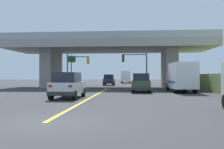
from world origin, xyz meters
TOP-DOWN VIEW (x-y plane):
  - ground at (0.00, 27.01)m, footprint 160.00×160.00m
  - overpass_bridge at (0.00, 27.01)m, footprint 29.59×9.71m
  - lane_divider_stripe at (0.00, 12.15)m, footprint 0.20×24.30m
  - suv_lead at (-1.69, 9.67)m, footprint 1.97×4.41m
  - suv_crossing at (4.34, 17.13)m, footprint 2.14×4.68m
  - box_truck at (8.63, 17.63)m, footprint 2.33×6.58m
  - sedan_oncoming at (-0.81, 35.75)m, footprint 1.96×4.30m
  - traffic_signal_nearside at (4.14, 22.35)m, footprint 3.28×0.36m
  - traffic_signal_farside at (-4.21, 22.70)m, footprint 3.06×0.36m
  - highway_sign at (-5.34, 25.10)m, footprint 1.29×0.17m
  - semi_truck_distant at (2.04, 51.06)m, footprint 2.33×7.36m

SIDE VIEW (x-z plane):
  - ground at x=0.00m, z-range 0.00..0.00m
  - lane_divider_stripe at x=0.00m, z-range 0.00..0.01m
  - sedan_oncoming at x=-0.81m, z-range 0.00..2.02m
  - suv_lead at x=-1.69m, z-range 0.00..2.02m
  - suv_crossing at x=4.34m, z-range 0.00..2.02m
  - semi_truck_distant at x=2.04m, z-range 0.10..3.04m
  - box_truck at x=8.63m, z-range 0.07..3.19m
  - traffic_signal_farside at x=-4.21m, z-range 0.64..5.74m
  - traffic_signal_nearside at x=4.14m, z-range 0.70..5.97m
  - highway_sign at x=-5.34m, z-range 1.04..5.87m
  - overpass_bridge at x=0.00m, z-range 1.56..9.18m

